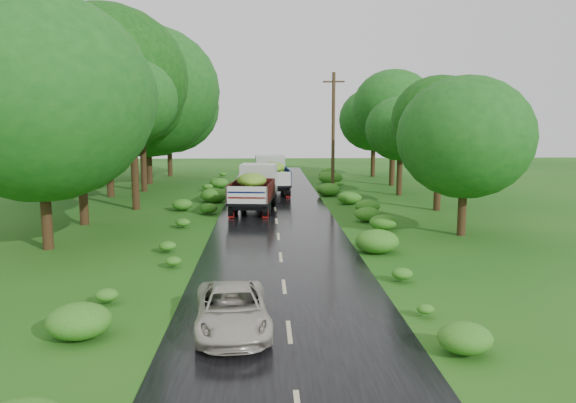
{
  "coord_description": "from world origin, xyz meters",
  "views": [
    {
      "loc": [
        -0.61,
        -18.06,
        5.6
      ],
      "look_at": [
        0.46,
        7.92,
        1.7
      ],
      "focal_mm": 35.0,
      "sensor_mm": 36.0,
      "label": 1
    }
  ],
  "objects": [
    {
      "name": "ground",
      "position": [
        0.0,
        0.0,
        0.0
      ],
      "size": [
        120.0,
        120.0,
        0.0
      ],
      "primitive_type": "plane",
      "color": "#164E10",
      "rests_on": "ground"
    },
    {
      "name": "trees_left",
      "position": [
        -10.3,
        22.11,
        7.08
      ],
      "size": [
        7.15,
        34.84,
        10.38
      ],
      "color": "black",
      "rests_on": "ground"
    },
    {
      "name": "shrubs",
      "position": [
        0.0,
        14.0,
        0.35
      ],
      "size": [
        11.9,
        44.0,
        0.7
      ],
      "color": "#2E6B19",
      "rests_on": "ground"
    },
    {
      "name": "road_lines",
      "position": [
        0.0,
        6.0,
        0.02
      ],
      "size": [
        0.12,
        69.6,
        0.0
      ],
      "color": "#BFB78C",
      "rests_on": "road"
    },
    {
      "name": "car",
      "position": [
        -1.5,
        -3.81,
        0.59
      ],
      "size": [
        2.24,
        4.24,
        1.14
      ],
      "primitive_type": "imported",
      "rotation": [
        0.0,
        0.0,
        0.09
      ],
      "color": "#B9B3A5",
      "rests_on": "road"
    },
    {
      "name": "road",
      "position": [
        0.0,
        5.0,
        0.01
      ],
      "size": [
        6.5,
        80.0,
        0.02
      ],
      "primitive_type": "cube",
      "color": "black",
      "rests_on": "ground"
    },
    {
      "name": "truck_far",
      "position": [
        -0.13,
        23.68,
        1.53
      ],
      "size": [
        2.61,
        6.55,
        2.7
      ],
      "rotation": [
        0.0,
        0.0,
        0.05
      ],
      "color": "black",
      "rests_on": "ground"
    },
    {
      "name": "truck_near",
      "position": [
        -1.24,
        15.68,
        1.52
      ],
      "size": [
        2.95,
        6.58,
        2.68
      ],
      "rotation": [
        0.0,
        0.0,
        -0.11
      ],
      "color": "black",
      "rests_on": "ground"
    },
    {
      "name": "utility_pole",
      "position": [
        4.25,
        21.96,
        4.51
      ],
      "size": [
        1.53,
        0.34,
        8.75
      ],
      "rotation": [
        0.0,
        0.0,
        -0.15
      ],
      "color": "#382616",
      "rests_on": "ground"
    },
    {
      "name": "trees_right",
      "position": [
        9.51,
        22.18,
        5.37
      ],
      "size": [
        4.78,
        30.77,
        8.12
      ],
      "color": "black",
      "rests_on": "ground"
    }
  ]
}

